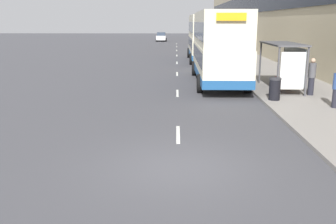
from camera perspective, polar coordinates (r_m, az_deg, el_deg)
ground_plane at (r=9.96m, az=1.63°, el=-8.47°), size 220.00×220.00×0.00m
pavement at (r=48.31m, az=9.17°, el=9.15°), size 5.00×93.00×0.14m
lane_mark_0 at (r=12.74m, az=1.55°, el=-3.42°), size 0.12×2.00×0.01m
lane_mark_1 at (r=20.00m, az=1.45°, el=2.89°), size 0.12×2.00×0.01m
lane_mark_2 at (r=27.37m, az=1.40°, el=5.82°), size 0.12×2.00×0.01m
lane_mark_3 at (r=34.78m, az=1.37°, el=7.50°), size 0.12×2.00×0.01m
lane_mark_4 at (r=42.21m, az=1.35°, el=8.60°), size 0.12×2.00×0.01m
lane_mark_5 at (r=49.65m, az=1.34°, el=9.36°), size 0.12×2.00×0.01m
lane_mark_6 at (r=57.10m, az=1.33°, el=9.93°), size 0.12×2.00×0.01m
lane_mark_7 at (r=64.55m, az=1.32°, el=10.36°), size 0.12×2.00×0.01m
bus_shelter at (r=20.87m, az=17.69°, el=7.89°), size 1.60×4.20×2.48m
double_decker_bus_near at (r=23.17m, az=7.68°, el=9.94°), size 2.85×10.14×4.30m
double_decker_bus_ahead at (r=36.36m, az=5.46°, el=11.32°), size 2.85×10.08×4.30m
car_0 at (r=72.50m, az=-1.04°, el=11.39°), size 1.95×4.01×1.68m
pedestrian_1 at (r=19.98m, az=21.05°, el=5.10°), size 0.37×0.37×1.84m
litter_bin at (r=18.23m, az=15.96°, el=3.42°), size 0.55×0.55×1.05m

